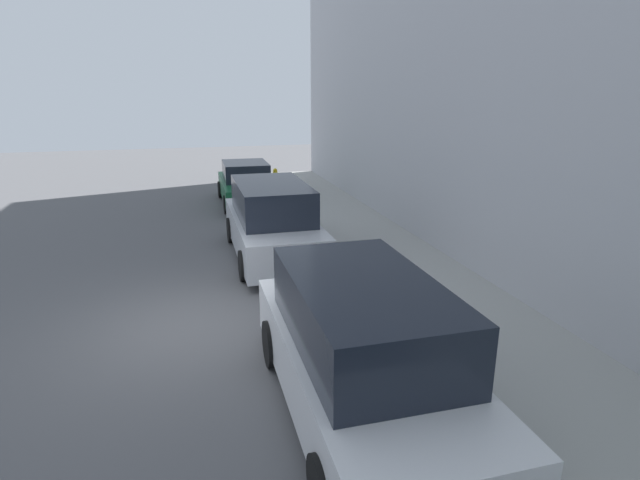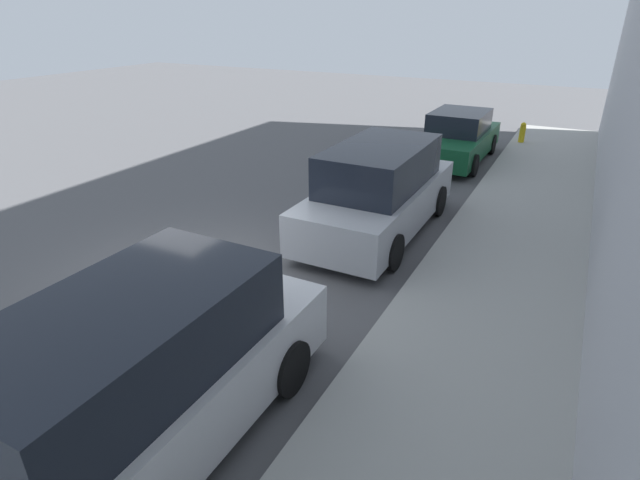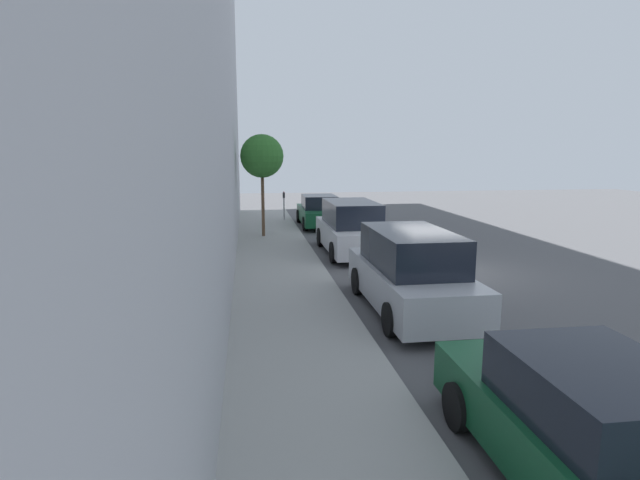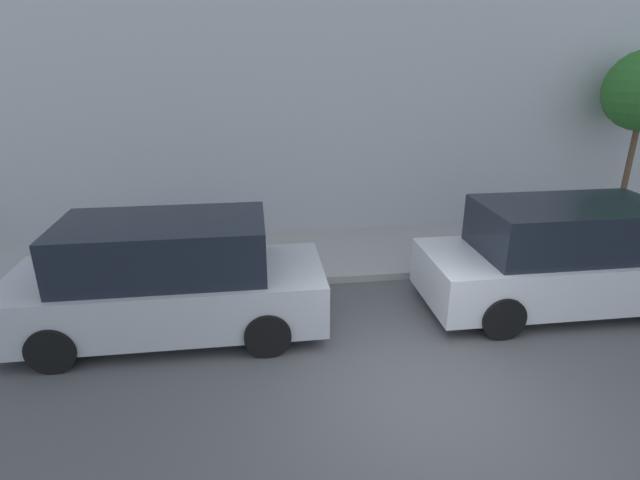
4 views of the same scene
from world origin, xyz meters
name	(u,v)px [view 4 (image 4 of 4)]	position (x,y,z in m)	size (l,w,h in m)	color
ground_plane	(425,394)	(0.00, 0.00, 0.00)	(60.00, 60.00, 0.00)	#515154
sidewalk	(354,253)	(4.88, 0.00, 0.07)	(2.75, 32.00, 0.15)	#9E9E99
parked_minivan_second	(564,258)	(2.12, -3.17, 0.92)	(2.02, 4.91, 1.90)	silver
parked_minivan_third	(168,280)	(2.13, 3.56, 0.92)	(2.02, 4.90, 1.90)	#B7BABF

